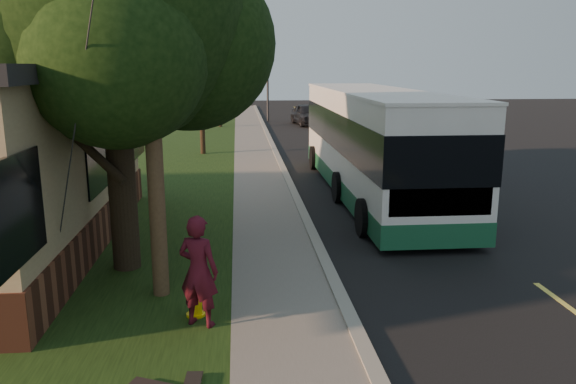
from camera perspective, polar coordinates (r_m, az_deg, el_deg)
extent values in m
plane|color=black|center=(10.06, 5.95, -12.15)|extent=(120.00, 120.00, 0.00)
cube|color=black|center=(20.27, 11.69, 0.49)|extent=(8.00, 80.00, 0.01)
cube|color=gray|center=(19.48, 0.36, 0.43)|extent=(0.25, 80.00, 0.12)
cube|color=slate|center=(19.42, -2.58, 0.32)|extent=(2.00, 80.00, 0.08)
cube|color=black|center=(19.59, -12.86, 0.10)|extent=(5.00, 80.00, 0.07)
cylinder|color=yellow|center=(9.78, -9.40, -10.81)|extent=(0.22, 0.22, 0.55)
sphere|color=yellow|center=(9.65, -9.48, -8.93)|extent=(0.24, 0.24, 0.24)
cylinder|color=yellow|center=(9.73, -9.43, -10.13)|extent=(0.30, 0.10, 0.10)
cylinder|color=yellow|center=(9.73, -9.43, -10.13)|extent=(0.10, 0.18, 0.10)
cylinder|color=yellow|center=(9.89, -9.35, -12.16)|extent=(0.32, 0.32, 0.04)
cylinder|color=#473321|center=(10.06, -14.00, 14.35)|extent=(0.30, 0.30, 9.00)
cylinder|color=#2D2D30|center=(9.17, -20.41, 9.30)|extent=(2.52, 3.21, 7.60)
cylinder|color=black|center=(11.89, -16.57, 1.77)|extent=(0.56, 0.56, 4.00)
sphere|color=black|center=(11.73, -17.60, 17.30)|extent=(5.20, 5.20, 5.20)
sphere|color=black|center=(12.09, -10.08, 14.68)|extent=(3.60, 3.60, 3.60)
sphere|color=black|center=(11.63, -23.92, 15.38)|extent=(3.80, 3.80, 3.80)
sphere|color=black|center=(10.35, -17.13, 13.00)|extent=(3.20, 3.20, 3.20)
cylinder|color=black|center=(27.11, -8.73, 7.34)|extent=(0.24, 0.24, 3.30)
cylinder|color=black|center=(27.01, -8.85, 10.82)|extent=(1.38, 0.57, 2.01)
cylinder|color=black|center=(27.01, -8.85, 10.82)|extent=(0.74, 1.21, 1.58)
cylinder|color=black|center=(27.01, -8.85, 10.82)|extent=(0.65, 1.05, 1.95)
cylinder|color=black|center=(27.01, -8.85, 10.82)|extent=(1.28, 0.53, 1.33)
cylinder|color=black|center=(27.01, -8.85, 10.82)|extent=(0.75, 1.21, 1.70)
cylinder|color=black|center=(39.05, -6.93, 8.82)|extent=(0.24, 0.24, 3.03)
cylinder|color=black|center=(38.98, -6.99, 11.04)|extent=(1.38, 0.57, 2.01)
cylinder|color=black|center=(38.98, -6.99, 11.04)|extent=(0.74, 1.21, 1.58)
cylinder|color=black|center=(38.98, -6.99, 11.04)|extent=(0.65, 1.05, 1.95)
cylinder|color=black|center=(38.98, -6.99, 11.04)|extent=(1.28, 0.53, 1.33)
cylinder|color=black|center=(38.98, -6.99, 11.04)|extent=(0.75, 1.21, 1.70)
cylinder|color=#2D2D30|center=(43.03, -2.08, 10.82)|extent=(0.16, 0.16, 5.50)
imported|color=black|center=(43.01, -2.10, 13.15)|extent=(0.18, 0.22, 1.10)
cube|color=silver|center=(18.70, 8.69, 5.66)|extent=(2.65, 12.70, 2.86)
cube|color=#195835|center=(18.94, 8.54, 1.21)|extent=(2.67, 12.72, 0.58)
cube|color=black|center=(18.67, 8.71, 6.31)|extent=(2.69, 12.74, 1.16)
cube|color=black|center=(12.75, 15.37, 1.33)|extent=(2.35, 0.06, 1.69)
cube|color=yellow|center=(12.57, 15.74, 7.73)|extent=(1.69, 0.06, 0.37)
cube|color=#FFF2CC|center=(12.78, 11.72, -4.08)|extent=(0.26, 0.04, 0.16)
cube|color=#FFF2CC|center=(13.32, 18.28, -3.78)|extent=(0.26, 0.04, 0.16)
cube|color=silver|center=(18.58, 8.84, 10.10)|extent=(2.70, 12.75, 0.08)
cylinder|color=black|center=(14.23, 7.73, -2.59)|extent=(0.30, 0.97, 0.97)
cylinder|color=black|center=(15.03, 17.62, -2.25)|extent=(0.30, 0.97, 0.97)
cylinder|color=black|center=(17.65, 5.17, 0.49)|extent=(0.30, 0.97, 0.97)
cylinder|color=black|center=(18.30, 13.34, 0.64)|extent=(0.30, 0.97, 0.97)
cylinder|color=black|center=(23.19, 2.67, 3.49)|extent=(0.30, 0.97, 0.97)
cylinder|color=black|center=(23.69, 9.03, 3.54)|extent=(0.30, 0.97, 0.97)
imported|color=#440D1A|center=(9.21, -9.08, -7.93)|extent=(0.80, 0.68, 1.86)
cylinder|color=silver|center=(8.05, -9.53, -18.32)|extent=(0.20, 0.07, 0.06)
cube|color=black|center=(19.34, -24.70, 1.08)|extent=(1.79, 1.55, 1.31)
cube|color=black|center=(19.23, -24.90, 3.13)|extent=(1.85, 1.62, 0.09)
imported|color=black|center=(40.71, 1.99, 7.90)|extent=(2.34, 4.65, 1.52)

